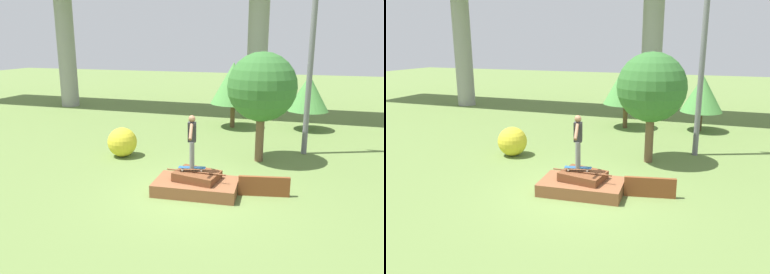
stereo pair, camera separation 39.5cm
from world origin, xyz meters
TOP-DOWN VIEW (x-y plane):
  - ground_plane at (0.00, 0.00)m, footprint 80.00×80.00m
  - scrap_pile at (0.00, 0.02)m, footprint 2.40×1.49m
  - scrap_plank_loose at (1.85, 0.34)m, footprint 1.39×0.37m
  - skateboard at (-0.13, 0.06)m, footprint 0.78×0.35m
  - skater at (-0.13, 0.06)m, footprint 0.33×1.11m
  - utility_pole at (2.81, 4.83)m, footprint 1.30×0.20m
  - tree_behind_left at (2.81, 8.94)m, footprint 1.93×1.93m
  - tree_behind_right at (-0.68, 8.41)m, footprint 2.19×2.19m
  - tree_mid_back at (1.30, 3.42)m, footprint 2.36×2.36m
  - bush_yellow_flowering at (-3.59, 2.47)m, footprint 1.08×1.08m

SIDE VIEW (x-z plane):
  - ground_plane at x=0.00m, z-range 0.00..0.00m
  - scrap_pile at x=0.00m, z-range -0.08..0.55m
  - scrap_plank_loose at x=1.85m, z-range 0.00..0.56m
  - bush_yellow_flowering at x=-3.59m, z-range 0.00..1.08m
  - skateboard at x=-0.13m, z-range 0.66..0.75m
  - skater at x=-0.13m, z-range 0.82..2.31m
  - tree_behind_left at x=2.81m, z-range 0.46..3.07m
  - tree_behind_right at x=-0.68m, z-range 0.58..3.75m
  - tree_mid_back at x=1.30m, z-range 0.71..4.53m
  - utility_pole at x=2.81m, z-range 0.13..8.27m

